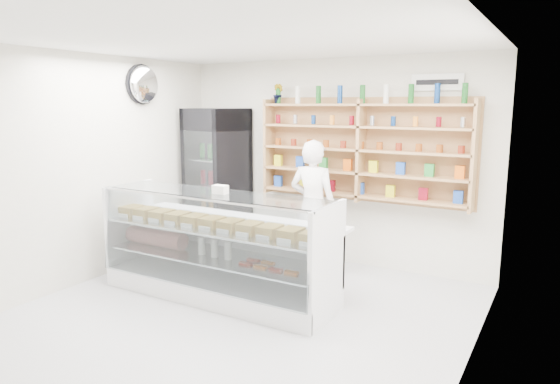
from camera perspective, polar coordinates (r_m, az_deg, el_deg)
The scene contains 8 objects.
room at distance 4.82m, azimuth -6.59°, elevation 0.50°, with size 5.00×5.00×5.00m.
display_counter at distance 5.83m, azimuth -7.03°, elevation -8.54°, with size 2.80×0.84×1.22m.
shop_worker at distance 6.54m, azimuth 3.78°, elevation -1.63°, with size 0.64×0.42×1.74m, color white.
drinks_cooler at distance 7.56m, azimuth -7.19°, elevation 1.41°, with size 0.87×0.86×2.13m.
wall_shelving at distance 6.60m, azimuth 9.23°, elevation 4.72°, with size 2.84×0.28×1.33m.
potted_plant at distance 7.12m, azimuth -0.20°, elevation 11.17°, with size 0.15×0.12×0.27m, color #1E6626.
security_mirror at distance 7.09m, azimuth -15.25°, elevation 11.79°, with size 0.15×0.50×0.50m, color silver.
wall_sign at distance 6.44m, azimuth 17.54°, elevation 11.89°, with size 0.62×0.03×0.20m, color white.
Camera 1 is at (2.85, -3.80, 2.20)m, focal length 32.00 mm.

